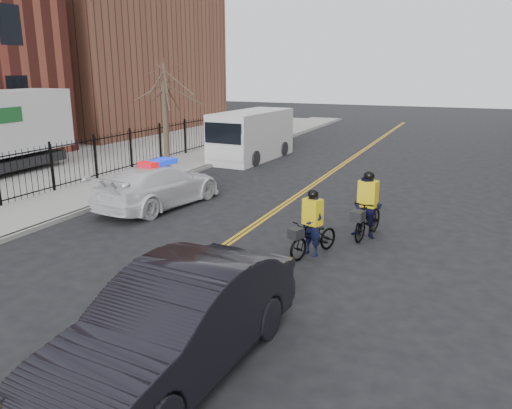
{
  "coord_description": "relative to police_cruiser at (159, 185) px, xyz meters",
  "views": [
    {
      "loc": [
        6.15,
        -10.49,
        4.83
      ],
      "look_at": [
        0.95,
        1.38,
        1.3
      ],
      "focal_mm": 35.0,
      "sensor_mm": 36.0,
      "label": 1
    }
  ],
  "objects": [
    {
      "name": "center_line_right",
      "position": [
        4.16,
        3.84,
        -0.77
      ],
      "size": [
        0.1,
        60.0,
        0.01
      ],
      "primitive_type": "cube",
      "color": "#C79217",
      "rests_on": "ground"
    },
    {
      "name": "sidewalk",
      "position": [
        -3.42,
        3.84,
        -0.7
      ],
      "size": [
        3.0,
        60.0,
        0.15
      ],
      "primitive_type": "cube",
      "color": "gray",
      "rests_on": "ground"
    },
    {
      "name": "center_line_left",
      "position": [
        4.0,
        3.84,
        -0.77
      ],
      "size": [
        0.1,
        60.0,
        0.01
      ],
      "primitive_type": "cube",
      "color": "#C79217",
      "rests_on": "ground"
    },
    {
      "name": "curb",
      "position": [
        -1.92,
        3.84,
        -0.7
      ],
      "size": [
        0.2,
        60.0,
        0.15
      ],
      "primitive_type": "cube",
      "color": "gray",
      "rests_on": "ground"
    },
    {
      "name": "police_cruiser",
      "position": [
        0.0,
        0.0,
        0.0
      ],
      "size": [
        2.81,
        5.5,
        1.69
      ],
      "rotation": [
        0.0,
        0.0,
        3.01
      ],
      "color": "white",
      "rests_on": "ground"
    },
    {
      "name": "ground",
      "position": [
        4.08,
        -4.16,
        -0.77
      ],
      "size": [
        120.0,
        120.0,
        0.0
      ],
      "primitive_type": "plane",
      "color": "black",
      "rests_on": "ground"
    },
    {
      "name": "cargo_van",
      "position": [
        -0.98,
        10.18,
        0.51
      ],
      "size": [
        2.69,
        6.37,
        2.62
      ],
      "rotation": [
        0.0,
        0.0,
        -0.06
      ],
      "color": "silver",
      "rests_on": "ground"
    },
    {
      "name": "cyclist_near",
      "position": [
        6.54,
        -2.52,
        -0.14
      ],
      "size": [
        1.29,
        1.96,
        1.82
      ],
      "rotation": [
        0.0,
        0.0,
        -0.39
      ],
      "color": "black",
      "rests_on": "ground"
    },
    {
      "name": "street_tree",
      "position": [
        -3.52,
        5.84,
        2.76
      ],
      "size": [
        3.2,
        3.2,
        4.8
      ],
      "color": "#3A2E22",
      "rests_on": "sidewalk"
    },
    {
      "name": "dark_sedan",
      "position": [
        6.18,
        -8.55,
        0.12
      ],
      "size": [
        2.18,
        5.49,
        1.78
      ],
      "primitive_type": "imported",
      "rotation": [
        0.0,
        0.0,
        -0.06
      ],
      "color": "black",
      "rests_on": "ground"
    },
    {
      "name": "iron_fence",
      "position": [
        -4.92,
        3.84,
        0.23
      ],
      "size": [
        0.12,
        28.0,
        2.0
      ],
      "primitive_type": null,
      "color": "black",
      "rests_on": "ground"
    },
    {
      "name": "warehouse_far",
      "position": [
        -18.92,
        19.84,
        6.23
      ],
      "size": [
        14.0,
        18.0,
        14.0
      ],
      "primitive_type": "cube",
      "color": "brown",
      "rests_on": "ground"
    },
    {
      "name": "cyclist_far",
      "position": [
        7.58,
        -0.5,
        0.02
      ],
      "size": [
        1.0,
        2.06,
        2.02
      ],
      "rotation": [
        0.0,
        0.0,
        -0.16
      ],
      "color": "black",
      "rests_on": "ground"
    }
  ]
}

